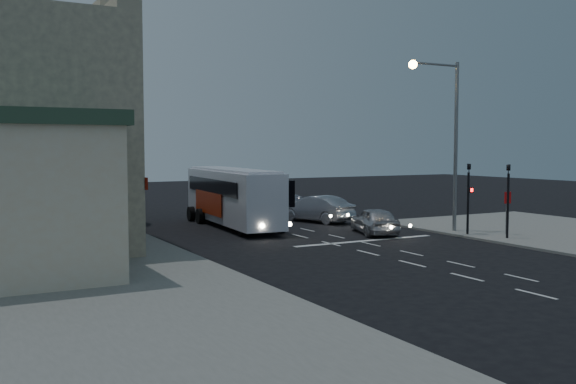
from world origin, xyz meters
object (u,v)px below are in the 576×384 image
tour_bus (232,195)px  traffic_signal_side (508,192)px  streetlight (447,126)px  traffic_signal_main (469,190)px  car_sedan_a (316,209)px  regulatory_sign (507,206)px  car_suv (375,221)px  car_sedan_c (243,197)px  street_tree (96,149)px  car_sedan_b (282,203)px

tour_bus → traffic_signal_side: (9.78, -11.56, 0.60)m
tour_bus → streetlight: streetlight is taller
traffic_signal_main → car_sedan_a: bearing=111.1°
car_sedan_a → regulatory_sign: size_ratio=2.25×
car_suv → traffic_signal_main: size_ratio=1.03×
car_sedan_c → street_tree: bearing=13.7°
car_sedan_c → car_sedan_b: bearing=76.5°
car_sedan_b → street_tree: size_ratio=0.76×
tour_bus → traffic_signal_main: traffic_signal_main is taller
streetlight → regulatory_sign: bearing=-51.3°
tour_bus → regulatory_sign: size_ratio=5.06×
car_sedan_b → street_tree: bearing=-16.9°
car_sedan_a → street_tree: 13.69m
car_suv → street_tree: size_ratio=0.68×
traffic_signal_main → street_tree: street_tree is taller
tour_bus → regulatory_sign: tour_bus is taller
tour_bus → car_sedan_c: 13.09m
streetlight → tour_bus: bearing=137.3°
car_sedan_a → regulatory_sign: (5.29, -10.31, 0.78)m
street_tree → car_sedan_c: bearing=28.6°
car_sedan_a → car_sedan_b: (0.62, 5.64, -0.13)m
car_sedan_a → traffic_signal_side: (4.29, -11.27, 1.60)m
car_sedan_c → traffic_signal_main: size_ratio=1.25×
traffic_signal_main → car_sedan_c: bearing=98.4°
traffic_signal_side → street_tree: street_tree is taller
tour_bus → traffic_signal_main: size_ratio=2.72×
street_tree → traffic_signal_side: bearing=-44.5°
streetlight → car_sedan_b: bearing=101.3°
traffic_signal_side → car_sedan_c: bearing=99.4°
street_tree → car_sedan_a: bearing=-22.1°
traffic_signal_side → car_sedan_b: bearing=102.2°
car_sedan_b → car_sedan_c: bearing=-108.5°
car_suv → tour_bus: bearing=-32.9°
car_sedan_a → streetlight: size_ratio=0.55×
tour_bus → car_sedan_a: tour_bus is taller
car_sedan_b → car_sedan_c: size_ratio=0.92×
car_suv → streetlight: streetlight is taller
car_sedan_b → streetlight: bearing=81.4°
car_suv → street_tree: (-12.07, 11.22, 3.78)m
car_sedan_b → traffic_signal_side: (3.66, -16.91, 1.74)m
car_sedan_c → traffic_signal_side: bearing=84.4°
regulatory_sign → tour_bus: bearing=135.5°
car_sedan_a → car_sedan_b: bearing=-114.6°
car_sedan_c → regulatory_sign: 22.72m
traffic_signal_side → streetlight: size_ratio=0.46×
car_suv → traffic_signal_side: bearing=149.5°
street_tree → car_sedan_b: bearing=3.1°
street_tree → car_suv: bearing=-42.9°
tour_bus → car_sedan_b: size_ratio=2.36×
tour_bus → car_sedan_b: (6.12, 5.35, -1.14)m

